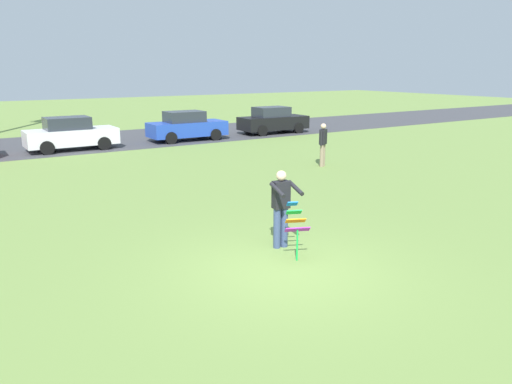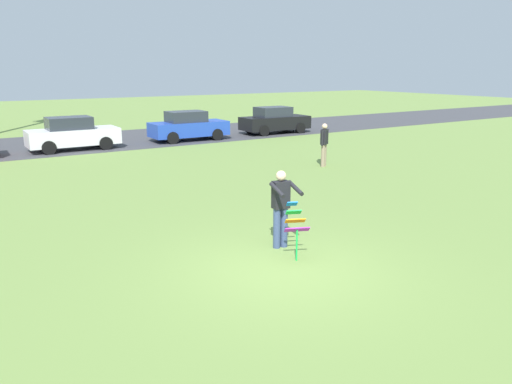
{
  "view_description": "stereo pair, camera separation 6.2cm",
  "coord_description": "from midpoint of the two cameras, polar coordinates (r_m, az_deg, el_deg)",
  "views": [
    {
      "loc": [
        -5.46,
        -7.41,
        3.86
      ],
      "look_at": [
        0.65,
        2.06,
        1.05
      ],
      "focal_mm": 34.97,
      "sensor_mm": 36.0,
      "label": 1
    },
    {
      "loc": [
        -5.4,
        -7.45,
        3.86
      ],
      "look_at": [
        0.65,
        2.06,
        1.05
      ],
      "focal_mm": 34.97,
      "sensor_mm": 36.0,
      "label": 2
    }
  ],
  "objects": [
    {
      "name": "person_kite_flyer",
      "position": [
        10.83,
        3.05,
        -1.61
      ],
      "size": [
        0.6,
        0.7,
        1.73
      ],
      "color": "#384772",
      "rests_on": "ground"
    },
    {
      "name": "parked_car_black",
      "position": [
        30.49,
        2.2,
        8.17
      ],
      "size": [
        4.24,
        1.92,
        1.6
      ],
      "color": "black",
      "rests_on": "ground"
    },
    {
      "name": "ground_plane",
      "position": [
        9.98,
        3.42,
        -8.79
      ],
      "size": [
        120.0,
        120.0,
        0.0
      ],
      "primitive_type": "plane",
      "color": "olive"
    },
    {
      "name": "kite_held",
      "position": [
        10.31,
        4.68,
        -3.51
      ],
      "size": [
        0.59,
        0.72,
        1.14
      ],
      "color": "blue",
      "rests_on": "ground"
    },
    {
      "name": "person_walker_near",
      "position": [
        20.2,
        7.89,
        5.52
      ],
      "size": [
        0.5,
        0.37,
        1.73
      ],
      "color": "gray",
      "rests_on": "ground"
    },
    {
      "name": "road_strip",
      "position": [
        28.14,
        -21.15,
        5.17
      ],
      "size": [
        120.0,
        8.0,
        0.01
      ],
      "primitive_type": "cube",
      "color": "#424247",
      "rests_on": "ground"
    },
    {
      "name": "parked_car_white",
      "position": [
        25.72,
        -20.19,
        6.24
      ],
      "size": [
        4.2,
        1.84,
        1.6
      ],
      "color": "white",
      "rests_on": "ground"
    },
    {
      "name": "parked_car_blue",
      "position": [
        27.66,
        -7.68,
        7.45
      ],
      "size": [
        4.23,
        1.89,
        1.6
      ],
      "color": "#2347B7",
      "rests_on": "ground"
    }
  ]
}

